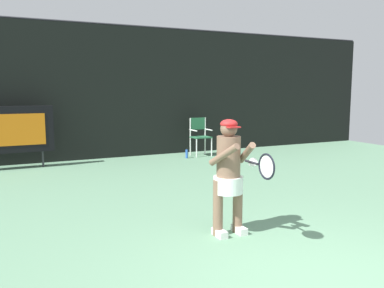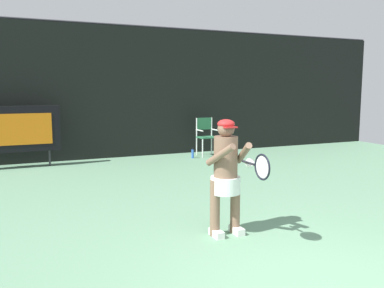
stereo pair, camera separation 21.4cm
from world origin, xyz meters
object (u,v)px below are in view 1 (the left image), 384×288
at_px(umpire_chair, 200,134).
at_px(water_bottle, 187,154).
at_px(tennis_racket, 265,166).
at_px(scoreboard, 4,130).
at_px(tennis_player, 229,172).

relative_size(umpire_chair, water_bottle, 4.08).
bearing_deg(tennis_racket, scoreboard, 99.11).
xyz_separation_m(scoreboard, tennis_racket, (2.65, -6.65, 0.06)).
xyz_separation_m(water_bottle, tennis_racket, (-1.90, -6.28, 0.88)).
relative_size(water_bottle, tennis_racket, 0.44).
relative_size(scoreboard, tennis_racket, 3.65).
distance_m(umpire_chair, tennis_racket, 7.00).
height_order(scoreboard, tennis_racket, scoreboard).
relative_size(umpire_chair, tennis_racket, 1.79).
height_order(scoreboard, tennis_player, tennis_player).
height_order(umpire_chair, tennis_player, tennis_player).
bearing_deg(tennis_racket, water_bottle, 60.56).
xyz_separation_m(umpire_chair, water_bottle, (-0.54, -0.27, -0.50)).
bearing_deg(tennis_player, tennis_racket, -78.47).
bearing_deg(umpire_chair, tennis_racket, -110.46).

